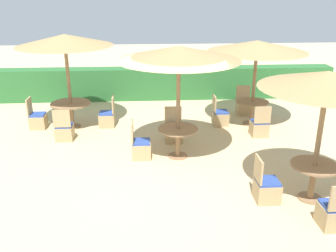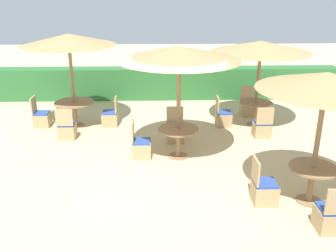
{
  "view_description": "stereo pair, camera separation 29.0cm",
  "coord_description": "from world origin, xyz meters",
  "px_view_note": "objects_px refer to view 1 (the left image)",
  "views": [
    {
      "loc": [
        -0.52,
        -7.66,
        4.01
      ],
      "look_at": [
        0.0,
        0.6,
        0.9
      ],
      "focal_mm": 40.0,
      "sensor_mm": 36.0,
      "label": 1
    },
    {
      "loc": [
        -0.24,
        -7.68,
        4.01
      ],
      "look_at": [
        0.0,
        0.6,
        0.9
      ],
      "focal_mm": 40.0,
      "sensor_mm": 36.0,
      "label": 2
    }
  ],
  "objects_px": {
    "parasol_front_right": "(328,81)",
    "parasol_back_right": "(257,46)",
    "parasol_center": "(179,53)",
    "patio_chair_back_right_north": "(244,107)",
    "round_table_center": "(178,135)",
    "patio_chair_front_right_south": "(334,214)",
    "patio_chair_center_west": "(141,148)",
    "patio_chair_back_left_east": "(107,118)",
    "patio_chair_back_right_south": "(259,127)",
    "patio_chair_back_right_west": "(220,117)",
    "parasol_back_left": "(65,40)",
    "patio_chair_back_left_south": "(64,131)",
    "round_table_front_right": "(314,174)",
    "patio_chair_front_right_west": "(266,188)",
    "patio_chair_center_north": "(174,132)",
    "patio_chair_back_left_west": "(38,120)",
    "round_table_back_right": "(252,107)",
    "round_table_back_left": "(71,108)"
  },
  "relations": [
    {
      "from": "patio_chair_center_north",
      "to": "patio_chair_back_right_west",
      "type": "bearing_deg",
      "value": -142.28
    },
    {
      "from": "patio_chair_front_right_west",
      "to": "patio_chair_back_right_north",
      "type": "relative_size",
      "value": 1.0
    },
    {
      "from": "parasol_center",
      "to": "parasol_back_right",
      "type": "height_order",
      "value": "parasol_center"
    },
    {
      "from": "patio_chair_center_north",
      "to": "patio_chair_front_right_west",
      "type": "bearing_deg",
      "value": 116.79
    },
    {
      "from": "round_table_front_right",
      "to": "round_table_center",
      "type": "relative_size",
      "value": 0.93
    },
    {
      "from": "patio_chair_back_right_north",
      "to": "patio_chair_back_left_south",
      "type": "bearing_deg",
      "value": 18.96
    },
    {
      "from": "patio_chair_back_right_west",
      "to": "parasol_back_left",
      "type": "xyz_separation_m",
      "value": [
        -4.47,
        0.11,
        2.32
      ]
    },
    {
      "from": "round_table_front_right",
      "to": "patio_chair_front_right_west",
      "type": "xyz_separation_m",
      "value": [
        -0.91,
        0.01,
        -0.3
      ]
    },
    {
      "from": "patio_chair_back_left_west",
      "to": "parasol_back_right",
      "type": "bearing_deg",
      "value": 89.46
    },
    {
      "from": "parasol_front_right",
      "to": "patio_chair_back_left_east",
      "type": "relative_size",
      "value": 2.8
    },
    {
      "from": "patio_chair_back_right_west",
      "to": "patio_chair_center_north",
      "type": "bearing_deg",
      "value": -52.28
    },
    {
      "from": "parasol_front_right",
      "to": "patio_chair_back_left_east",
      "type": "distance_m",
      "value": 6.62
    },
    {
      "from": "parasol_center",
      "to": "patio_chair_back_left_south",
      "type": "relative_size",
      "value": 3.07
    },
    {
      "from": "round_table_front_right",
      "to": "patio_chair_back_right_south",
      "type": "xyz_separation_m",
      "value": [
        -0.05,
        3.37,
        -0.3
      ]
    },
    {
      "from": "patio_chair_back_right_north",
      "to": "patio_chair_back_right_south",
      "type": "bearing_deg",
      "value": 88.74
    },
    {
      "from": "round_table_front_right",
      "to": "round_table_back_left",
      "type": "distance_m",
      "value": 7.04
    },
    {
      "from": "patio_chair_front_right_west",
      "to": "patio_chair_back_right_south",
      "type": "height_order",
      "value": "same"
    },
    {
      "from": "patio_chair_back_left_west",
      "to": "round_table_center",
      "type": "bearing_deg",
      "value": 60.54
    },
    {
      "from": "round_table_back_right",
      "to": "patio_chair_back_right_north",
      "type": "distance_m",
      "value": 0.99
    },
    {
      "from": "round_table_center",
      "to": "patio_chair_back_right_west",
      "type": "bearing_deg",
      "value": 55.78
    },
    {
      "from": "round_table_front_right",
      "to": "patio_chair_back_right_south",
      "type": "relative_size",
      "value": 0.99
    },
    {
      "from": "round_table_center",
      "to": "patio_chair_back_left_east",
      "type": "bearing_deg",
      "value": 130.33
    },
    {
      "from": "parasol_back_right",
      "to": "patio_chair_back_left_south",
      "type": "xyz_separation_m",
      "value": [
        -5.49,
        -0.94,
        -2.12
      ]
    },
    {
      "from": "parasol_back_right",
      "to": "patio_chair_back_right_north",
      "type": "bearing_deg",
      "value": 90.0
    },
    {
      "from": "patio_chair_back_left_south",
      "to": "patio_chair_back_left_east",
      "type": "bearing_deg",
      "value": 43.02
    },
    {
      "from": "round_table_front_right",
      "to": "patio_chair_center_north",
      "type": "height_order",
      "value": "patio_chair_center_north"
    },
    {
      "from": "parasol_front_right",
      "to": "patio_chair_back_right_north",
      "type": "height_order",
      "value": "parasol_front_right"
    },
    {
      "from": "parasol_front_right",
      "to": "round_table_center",
      "type": "relative_size",
      "value": 2.62
    },
    {
      "from": "patio_chair_back_right_north",
      "to": "patio_chair_center_north",
      "type": "bearing_deg",
      "value": 40.64
    },
    {
      "from": "patio_chair_center_west",
      "to": "patio_chair_front_right_south",
      "type": "bearing_deg",
      "value": 47.78
    },
    {
      "from": "round_table_front_right",
      "to": "parasol_back_left",
      "type": "relative_size",
      "value": 0.33
    },
    {
      "from": "patio_chair_center_west",
      "to": "parasol_back_right",
      "type": "distance_m",
      "value": 4.56
    },
    {
      "from": "parasol_front_right",
      "to": "parasol_back_right",
      "type": "distance_m",
      "value": 4.35
    },
    {
      "from": "patio_chair_back_left_east",
      "to": "patio_chair_back_left_south",
      "type": "bearing_deg",
      "value": 133.02
    },
    {
      "from": "patio_chair_front_right_west",
      "to": "patio_chair_front_right_south",
      "type": "height_order",
      "value": "same"
    },
    {
      "from": "round_table_front_right",
      "to": "patio_chair_back_left_south",
      "type": "distance_m",
      "value": 6.48
    },
    {
      "from": "patio_chair_front_right_south",
      "to": "patio_chair_center_west",
      "type": "relative_size",
      "value": 1.0
    },
    {
      "from": "parasol_back_right",
      "to": "patio_chair_back_right_west",
      "type": "xyz_separation_m",
      "value": [
        -0.98,
        -0.03,
        -2.12
      ]
    },
    {
      "from": "patio_chair_back_right_west",
      "to": "patio_chair_back_left_east",
      "type": "distance_m",
      "value": 3.42
    },
    {
      "from": "parasol_back_left",
      "to": "patio_chair_back_left_west",
      "type": "bearing_deg",
      "value": -178.84
    },
    {
      "from": "parasol_center",
      "to": "round_table_center",
      "type": "relative_size",
      "value": 2.88
    },
    {
      "from": "parasol_front_right",
      "to": "patio_chair_back_right_north",
      "type": "relative_size",
      "value": 2.8
    },
    {
      "from": "patio_chair_front_right_west",
      "to": "patio_chair_back_left_south",
      "type": "xyz_separation_m",
      "value": [
        -4.59,
        3.41,
        0.0
      ]
    },
    {
      "from": "patio_chair_back_right_north",
      "to": "patio_chair_back_left_east",
      "type": "xyz_separation_m",
      "value": [
        -4.4,
        -0.87,
        0.0
      ]
    },
    {
      "from": "patio_chair_center_west",
      "to": "parasol_back_right",
      "type": "bearing_deg",
      "value": 123.08
    },
    {
      "from": "patio_chair_back_right_south",
      "to": "patio_chair_back_left_east",
      "type": "xyz_separation_m",
      "value": [
        -4.36,
        1.06,
        0.0
      ]
    },
    {
      "from": "patio_chair_center_north",
      "to": "round_table_back_right",
      "type": "height_order",
      "value": "patio_chair_center_north"
    },
    {
      "from": "parasol_center",
      "to": "parasol_back_right",
      "type": "bearing_deg",
      "value": 41.78
    },
    {
      "from": "patio_chair_center_north",
      "to": "patio_chair_back_left_south",
      "type": "relative_size",
      "value": 1.0
    },
    {
      "from": "parasol_back_left",
      "to": "patio_chair_back_left_south",
      "type": "xyz_separation_m",
      "value": [
        -0.03,
        -1.02,
        -2.32
      ]
    }
  ]
}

